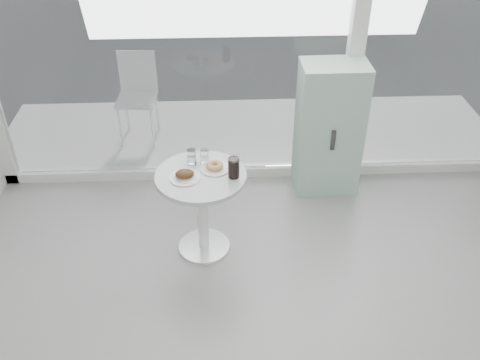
{
  "coord_description": "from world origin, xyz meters",
  "views": [
    {
      "loc": [
        -0.35,
        -1.54,
        3.15
      ],
      "look_at": [
        -0.2,
        1.7,
        0.85
      ],
      "focal_mm": 40.0,
      "sensor_mm": 36.0,
      "label": 1
    }
  ],
  "objects_px": {
    "patio_chair": "(137,91)",
    "plate_donut": "(215,167)",
    "water_tumbler_a": "(192,157)",
    "water_tumbler_b": "(204,157)",
    "cola_glass": "(234,168)",
    "mint_cabinet": "(329,129)",
    "plate_fritter": "(185,175)",
    "main_table": "(202,197)"
  },
  "relations": [
    {
      "from": "water_tumbler_a",
      "to": "plate_fritter",
      "type": "bearing_deg",
      "value": -101.95
    },
    {
      "from": "water_tumbler_b",
      "to": "cola_glass",
      "type": "distance_m",
      "value": 0.32
    },
    {
      "from": "water_tumbler_a",
      "to": "water_tumbler_b",
      "type": "bearing_deg",
      "value": 3.0
    },
    {
      "from": "water_tumbler_a",
      "to": "cola_glass",
      "type": "height_order",
      "value": "cola_glass"
    },
    {
      "from": "patio_chair",
      "to": "plate_fritter",
      "type": "height_order",
      "value": "patio_chair"
    },
    {
      "from": "mint_cabinet",
      "to": "water_tumbler_b",
      "type": "relative_size",
      "value": 11.31
    },
    {
      "from": "mint_cabinet",
      "to": "water_tumbler_a",
      "type": "distance_m",
      "value": 1.45
    },
    {
      "from": "plate_donut",
      "to": "main_table",
      "type": "bearing_deg",
      "value": -146.79
    },
    {
      "from": "patio_chair",
      "to": "water_tumbler_a",
      "type": "bearing_deg",
      "value": -65.01
    },
    {
      "from": "main_table",
      "to": "plate_donut",
      "type": "bearing_deg",
      "value": 33.21
    },
    {
      "from": "patio_chair",
      "to": "plate_donut",
      "type": "relative_size",
      "value": 4.01
    },
    {
      "from": "patio_chair",
      "to": "water_tumbler_b",
      "type": "xyz_separation_m",
      "value": [
        0.75,
        -1.72,
        0.23
      ]
    },
    {
      "from": "main_table",
      "to": "water_tumbler_b",
      "type": "distance_m",
      "value": 0.32
    },
    {
      "from": "main_table",
      "to": "cola_glass",
      "type": "xyz_separation_m",
      "value": [
        0.26,
        -0.04,
        0.3
      ]
    },
    {
      "from": "main_table",
      "to": "cola_glass",
      "type": "distance_m",
      "value": 0.4
    },
    {
      "from": "mint_cabinet",
      "to": "patio_chair",
      "type": "bearing_deg",
      "value": 151.16
    },
    {
      "from": "plate_fritter",
      "to": "water_tumbler_b",
      "type": "bearing_deg",
      "value": 55.84
    },
    {
      "from": "patio_chair",
      "to": "plate_fritter",
      "type": "bearing_deg",
      "value": -68.31
    },
    {
      "from": "patio_chair",
      "to": "water_tumbler_b",
      "type": "distance_m",
      "value": 1.89
    },
    {
      "from": "patio_chair",
      "to": "water_tumbler_a",
      "type": "relative_size",
      "value": 7.88
    },
    {
      "from": "main_table",
      "to": "water_tumbler_b",
      "type": "bearing_deg",
      "value": 80.03
    },
    {
      "from": "plate_fritter",
      "to": "water_tumbler_b",
      "type": "relative_size",
      "value": 2.11
    },
    {
      "from": "plate_fritter",
      "to": "cola_glass",
      "type": "distance_m",
      "value": 0.38
    },
    {
      "from": "main_table",
      "to": "water_tumbler_a",
      "type": "distance_m",
      "value": 0.33
    },
    {
      "from": "water_tumbler_a",
      "to": "water_tumbler_b",
      "type": "distance_m",
      "value": 0.1
    },
    {
      "from": "mint_cabinet",
      "to": "cola_glass",
      "type": "xyz_separation_m",
      "value": [
        -0.93,
        -0.92,
        0.2
      ]
    },
    {
      "from": "main_table",
      "to": "water_tumbler_a",
      "type": "height_order",
      "value": "water_tumbler_a"
    },
    {
      "from": "mint_cabinet",
      "to": "patio_chair",
      "type": "relative_size",
      "value": 1.36
    },
    {
      "from": "patio_chair",
      "to": "cola_glass",
      "type": "height_order",
      "value": "patio_chair"
    },
    {
      "from": "patio_chair",
      "to": "water_tumbler_a",
      "type": "xyz_separation_m",
      "value": [
        0.65,
        -1.72,
        0.23
      ]
    },
    {
      "from": "cola_glass",
      "to": "water_tumbler_a",
      "type": "bearing_deg",
      "value": 147.3
    },
    {
      "from": "patio_chair",
      "to": "plate_fritter",
      "type": "relative_size",
      "value": 3.94
    },
    {
      "from": "mint_cabinet",
      "to": "plate_fritter",
      "type": "bearing_deg",
      "value": -145.51
    },
    {
      "from": "plate_donut",
      "to": "water_tumbler_a",
      "type": "bearing_deg",
      "value": 152.23
    },
    {
      "from": "plate_fritter",
      "to": "water_tumbler_a",
      "type": "bearing_deg",
      "value": 78.05
    },
    {
      "from": "mint_cabinet",
      "to": "patio_chair",
      "type": "height_order",
      "value": "mint_cabinet"
    },
    {
      "from": "plate_fritter",
      "to": "water_tumbler_a",
      "type": "relative_size",
      "value": 2.0
    },
    {
      "from": "main_table",
      "to": "water_tumbler_b",
      "type": "relative_size",
      "value": 6.73
    },
    {
      "from": "water_tumbler_b",
      "to": "patio_chair",
      "type": "bearing_deg",
      "value": 113.63
    },
    {
      "from": "main_table",
      "to": "plate_fritter",
      "type": "relative_size",
      "value": 3.19
    },
    {
      "from": "water_tumbler_a",
      "to": "mint_cabinet",
      "type": "bearing_deg",
      "value": 29.46
    },
    {
      "from": "cola_glass",
      "to": "mint_cabinet",
      "type": "bearing_deg",
      "value": 44.88
    }
  ]
}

